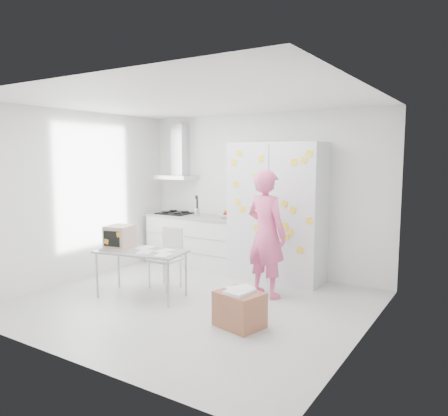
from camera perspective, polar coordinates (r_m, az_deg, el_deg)
The scene contains 10 objects.
floor at distance 6.09m, azimuth -4.07°, elevation -12.38°, with size 4.50×4.00×0.02m, color silver.
walls at distance 6.38m, azimuth -0.35°, elevation 1.05°, with size 4.52×4.01×2.70m.
ceiling at distance 5.80m, azimuth -4.31°, elevation 13.82°, with size 4.50×4.00×0.02m, color white.
counter_run at distance 7.98m, azimuth -3.81°, elevation -4.16°, with size 1.84×0.63×1.28m.
range_hood at distance 8.21m, azimuth -5.90°, elevation 6.57°, with size 0.70×0.48×1.01m.
tall_cabinet at distance 7.02m, azimuth 6.97°, elevation -0.51°, with size 1.50×0.68×2.20m.
person at distance 6.19m, azimuth 5.52°, elevation -3.33°, with size 0.66×0.43×1.81m, color #E95A8F.
desk at distance 6.41m, azimuth -12.54°, elevation -4.49°, with size 1.34×0.84×0.99m.
chair at distance 6.71m, azimuth -7.33°, elevation -5.96°, with size 0.41×0.41×0.91m.
cardboard_box at distance 5.24m, azimuth 2.04°, elevation -13.01°, with size 0.60×0.52×0.45m.
Camera 1 is at (3.42, -4.63, 2.00)m, focal length 35.00 mm.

